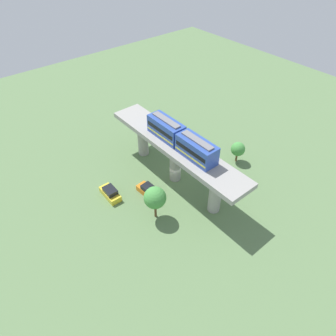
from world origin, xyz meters
The scene contains 7 objects.
ground_plane centered at (0.00, 0.00, 0.00)m, with size 120.00×120.00×0.00m, color #5B7A4C.
viaduct centered at (0.00, 0.00, 5.65)m, with size 5.20×28.00×7.48m.
train centered at (0.00, 1.12, 9.01)m, with size 2.64×13.55×3.24m.
parked_car_orange centered at (5.76, 0.12, 0.74)m, with size 2.05×4.30×1.76m.
parked_car_yellow centered at (10.79, -3.39, 0.74)m, with size 1.91×4.25×1.76m.
tree_near_viaduct centered at (7.74, 4.53, 4.00)m, with size 3.30×3.30×5.67m.
tree_mid_lot centered at (-11.71, 3.52, 2.68)m, with size 2.54×2.54×3.98m.
Camera 1 is at (25.87, 29.34, 36.26)m, focal length 33.11 mm.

